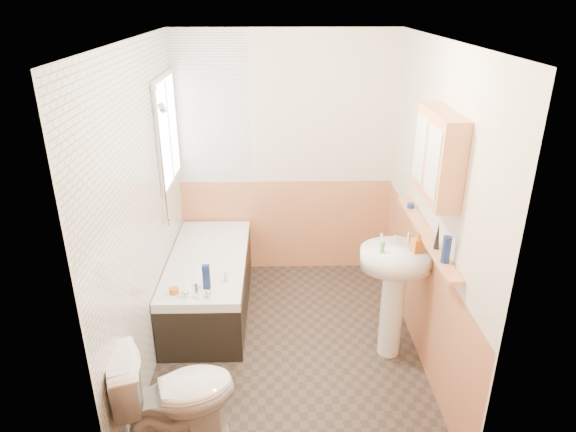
% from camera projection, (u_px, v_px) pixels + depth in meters
% --- Properties ---
extents(floor, '(2.80, 2.80, 0.00)m').
position_uv_depth(floor, '(288.00, 345.00, 4.42)').
color(floor, '#2D2520').
rests_on(floor, ground).
extents(ceiling, '(2.80, 2.80, 0.00)m').
position_uv_depth(ceiling, '(289.00, 40.00, 3.42)').
color(ceiling, white).
rests_on(ceiling, ground).
extents(wall_back, '(2.20, 0.02, 2.50)m').
position_uv_depth(wall_back, '(285.00, 158.00, 5.22)').
color(wall_back, beige).
rests_on(wall_back, ground).
extents(wall_front, '(2.20, 0.02, 2.50)m').
position_uv_depth(wall_front, '(295.00, 320.00, 2.63)').
color(wall_front, beige).
rests_on(wall_front, ground).
extents(wall_left, '(0.02, 2.80, 2.50)m').
position_uv_depth(wall_left, '(143.00, 213.00, 3.90)').
color(wall_left, beige).
rests_on(wall_left, ground).
extents(wall_right, '(0.02, 2.80, 2.50)m').
position_uv_depth(wall_right, '(432.00, 211.00, 3.95)').
color(wall_right, beige).
rests_on(wall_right, ground).
extents(wainscot_right, '(0.01, 2.80, 1.00)m').
position_uv_depth(wainscot_right, '(420.00, 294.00, 4.25)').
color(wainscot_right, '#DE8C5B').
rests_on(wainscot_right, wall_right).
extents(wainscot_front, '(2.20, 0.01, 1.00)m').
position_uv_depth(wainscot_front, '(294.00, 426.00, 2.95)').
color(wainscot_front, '#DE8C5B').
rests_on(wainscot_front, wall_front).
extents(wainscot_back, '(2.20, 0.01, 1.00)m').
position_uv_depth(wainscot_back, '(285.00, 225.00, 5.50)').
color(wainscot_back, '#DE8C5B').
rests_on(wainscot_back, wall_back).
extents(tile_cladding_left, '(0.01, 2.80, 2.50)m').
position_uv_depth(tile_cladding_left, '(146.00, 213.00, 3.90)').
color(tile_cladding_left, white).
rests_on(tile_cladding_left, wall_left).
extents(tile_return_back, '(0.75, 0.01, 1.50)m').
position_uv_depth(tile_return_back, '(211.00, 109.00, 4.98)').
color(tile_return_back, white).
rests_on(tile_return_back, wall_back).
extents(window, '(0.03, 0.79, 0.99)m').
position_uv_depth(window, '(168.00, 131.00, 4.61)').
color(window, white).
rests_on(window, wall_left).
extents(bathtub, '(0.70, 1.58, 0.70)m').
position_uv_depth(bathtub, '(209.00, 282.00, 4.82)').
color(bathtub, black).
rests_on(bathtub, floor).
extents(shower_riser, '(0.11, 0.08, 1.24)m').
position_uv_depth(shower_riser, '(161.00, 145.00, 4.23)').
color(shower_riser, silver).
rests_on(shower_riser, wall_left).
extents(toilet, '(0.89, 0.67, 0.77)m').
position_uv_depth(toilet, '(175.00, 395.00, 3.34)').
color(toilet, white).
rests_on(toilet, floor).
extents(sink, '(0.57, 0.46, 1.09)m').
position_uv_depth(sink, '(394.00, 280.00, 4.07)').
color(sink, white).
rests_on(sink, floor).
extents(pine_shelf, '(0.10, 1.46, 0.03)m').
position_uv_depth(pine_shelf, '(426.00, 234.00, 3.89)').
color(pine_shelf, '#DE8C5B').
rests_on(pine_shelf, wall_right).
extents(medicine_cabinet, '(0.17, 0.67, 0.60)m').
position_uv_depth(medicine_cabinet, '(438.00, 155.00, 3.49)').
color(medicine_cabinet, '#DE8C5B').
rests_on(medicine_cabinet, wall_right).
extents(foam_can, '(0.06, 0.06, 0.19)m').
position_uv_depth(foam_can, '(446.00, 250.00, 3.42)').
color(foam_can, navy).
rests_on(foam_can, pine_shelf).
extents(green_bottle, '(0.04, 0.04, 0.21)m').
position_uv_depth(green_bottle, '(438.00, 235.00, 3.60)').
color(green_bottle, black).
rests_on(green_bottle, pine_shelf).
extents(black_jar, '(0.06, 0.06, 0.04)m').
position_uv_depth(black_jar, '(411.00, 206.00, 4.32)').
color(black_jar, navy).
rests_on(black_jar, pine_shelf).
extents(soap_bottle, '(0.12, 0.18, 0.08)m').
position_uv_depth(soap_bottle, '(417.00, 247.00, 3.90)').
color(soap_bottle, orange).
rests_on(soap_bottle, sink).
extents(clear_bottle, '(0.05, 0.05, 0.10)m').
position_uv_depth(clear_bottle, '(382.00, 247.00, 3.88)').
color(clear_bottle, '#59C647').
rests_on(clear_bottle, sink).
extents(blue_gel, '(0.06, 0.04, 0.22)m').
position_uv_depth(blue_gel, '(206.00, 277.00, 4.16)').
color(blue_gel, navy).
rests_on(blue_gel, bathtub).
extents(cream_jar, '(0.09, 0.09, 0.05)m').
position_uv_depth(cream_jar, '(174.00, 291.00, 4.13)').
color(cream_jar, orange).
rests_on(cream_jar, bathtub).
extents(orange_bottle, '(0.04, 0.04, 0.09)m').
position_uv_depth(orange_bottle, '(226.00, 277.00, 4.28)').
color(orange_bottle, silver).
rests_on(orange_bottle, bathtub).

